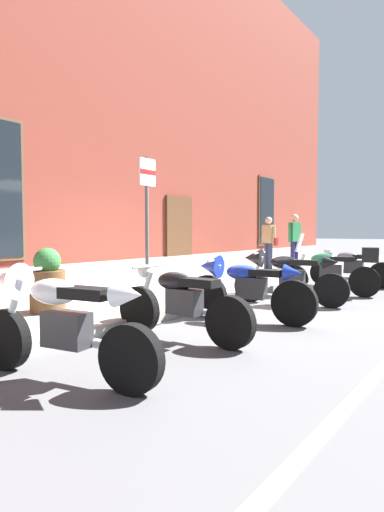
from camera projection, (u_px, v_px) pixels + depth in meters
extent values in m
plane|color=#4C4C4F|center=(223.00, 306.00, 7.94)|extent=(140.00, 140.00, 0.00)
cube|color=gray|center=(159.00, 295.00, 8.84)|extent=(32.28, 3.07, 0.16)
cube|color=maroon|center=(20.00, 90.00, 11.31)|extent=(26.28, 6.33, 10.05)
cube|color=gray|center=(107.00, 277.00, 9.70)|extent=(26.28, 0.10, 0.70)
cube|color=#472B19|center=(179.00, 239.00, 11.78)|extent=(1.10, 0.08, 2.30)
cube|color=#513823|center=(266.00, 211.00, 15.98)|extent=(1.22, 0.06, 2.52)
cube|color=black|center=(267.00, 211.00, 15.96)|extent=(1.10, 0.03, 2.40)
cylinder|color=black|center=(5.00, 339.00, 4.30)|extent=(0.22, 0.61, 0.60)
cylinder|color=black|center=(131.00, 359.00, 3.64)|extent=(0.22, 0.61, 0.60)
cylinder|color=silver|center=(12.00, 312.00, 4.24)|extent=(0.12, 0.34, 0.69)
cube|color=#28282B|center=(67.00, 329.00, 3.94)|extent=(0.29, 0.47, 0.32)
ellipsoid|color=silver|center=(54.00, 292.00, 3.99)|extent=(0.34, 0.56, 0.24)
cube|color=black|center=(86.00, 293.00, 3.82)|extent=(0.30, 0.51, 0.10)
cylinder|color=silver|center=(17.00, 271.00, 4.18)|extent=(0.62, 0.14, 0.04)
cylinder|color=silver|center=(102.00, 344.00, 3.92)|extent=(0.16, 0.46, 0.09)
cone|color=silver|center=(7.00, 281.00, 4.25)|extent=(0.41, 0.39, 0.36)
cone|color=silver|center=(129.00, 294.00, 3.61)|extent=(0.28, 0.30, 0.24)
cylinder|color=black|center=(139.00, 309.00, 5.86)|extent=(0.12, 0.63, 0.63)
cylinder|color=black|center=(230.00, 323.00, 5.02)|extent=(0.12, 0.63, 0.63)
cylinder|color=silver|center=(145.00, 293.00, 5.79)|extent=(0.07, 0.30, 0.60)
cube|color=#28282B|center=(184.00, 302.00, 5.40)|extent=(0.22, 0.44, 0.32)
ellipsoid|color=black|center=(175.00, 281.00, 5.48)|extent=(0.26, 0.52, 0.24)
cube|color=black|center=(199.00, 283.00, 5.25)|extent=(0.22, 0.48, 0.10)
cylinder|color=silver|center=(149.00, 266.00, 5.72)|extent=(0.62, 0.04, 0.04)
cylinder|color=silver|center=(210.00, 313.00, 5.33)|extent=(0.09, 0.45, 0.09)
sphere|color=silver|center=(145.00, 271.00, 5.77)|extent=(0.18, 0.18, 0.18)
cylinder|color=black|center=(207.00, 296.00, 6.94)|extent=(0.19, 0.68, 0.67)
cylinder|color=black|center=(294.00, 303.00, 6.23)|extent=(0.19, 0.68, 0.67)
cylinder|color=silver|center=(213.00, 282.00, 6.88)|extent=(0.10, 0.30, 0.59)
cube|color=#28282B|center=(251.00, 288.00, 6.55)|extent=(0.26, 0.46, 0.32)
ellipsoid|color=#192D9E|center=(242.00, 272.00, 6.61)|extent=(0.31, 0.54, 0.24)
cube|color=black|center=(266.00, 273.00, 6.42)|extent=(0.27, 0.50, 0.10)
cylinder|color=silver|center=(217.00, 260.00, 6.81)|extent=(0.62, 0.10, 0.04)
cylinder|color=silver|center=(273.00, 297.00, 6.51)|extent=(0.13, 0.46, 0.09)
cone|color=#192D9E|center=(210.00, 266.00, 6.89)|extent=(0.39, 0.37, 0.36)
cone|color=#192D9E|center=(293.00, 273.00, 6.21)|extent=(0.26, 0.28, 0.24)
cylinder|color=black|center=(250.00, 286.00, 8.39)|extent=(0.22, 0.63, 0.62)
cylinder|color=black|center=(332.00, 291.00, 7.73)|extent=(0.22, 0.63, 0.62)
cylinder|color=silver|center=(255.00, 273.00, 8.33)|extent=(0.12, 0.32, 0.65)
cube|color=#28282B|center=(292.00, 279.00, 8.03)|extent=(0.29, 0.47, 0.32)
ellipsoid|color=black|center=(284.00, 262.00, 8.07)|extent=(0.34, 0.56, 0.24)
cube|color=black|center=(305.00, 263.00, 7.91)|extent=(0.30, 0.51, 0.10)
cylinder|color=silver|center=(260.00, 253.00, 8.27)|extent=(0.62, 0.14, 0.04)
cylinder|color=silver|center=(310.00, 286.00, 8.01)|extent=(0.17, 0.46, 0.09)
cone|color=black|center=(253.00, 258.00, 8.34)|extent=(0.41, 0.40, 0.36)
cone|color=black|center=(331.00, 262.00, 7.71)|extent=(0.28, 0.30, 0.24)
cylinder|color=black|center=(294.00, 279.00, 9.52)|extent=(0.27, 0.64, 0.63)
cylinder|color=black|center=(364.00, 282.00, 8.97)|extent=(0.27, 0.64, 0.63)
cylinder|color=silver|center=(298.00, 268.00, 9.47)|extent=(0.14, 0.32, 0.63)
cube|color=#28282B|center=(331.00, 272.00, 9.22)|extent=(0.32, 0.48, 0.32)
ellipsoid|color=#195633|center=(323.00, 259.00, 9.26)|extent=(0.37, 0.57, 0.24)
cube|color=black|center=(342.00, 259.00, 9.11)|extent=(0.33, 0.52, 0.10)
cylinder|color=silver|center=(302.00, 251.00, 9.42)|extent=(0.61, 0.18, 0.04)
cylinder|color=silver|center=(346.00, 278.00, 9.22)|extent=(0.19, 0.46, 0.09)
cube|color=#B2BCC6|center=(300.00, 242.00, 9.43)|extent=(0.38, 0.22, 0.40)
cube|color=black|center=(370.00, 255.00, 8.90)|extent=(0.43, 0.40, 0.30)
cylinder|color=black|center=(323.00, 272.00, 11.06)|extent=(0.17, 0.64, 0.63)
cylinder|color=black|center=(382.00, 275.00, 10.33)|extent=(0.17, 0.64, 0.63)
cylinder|color=silver|center=(327.00, 263.00, 10.99)|extent=(0.09, 0.30, 0.60)
cube|color=#28282B|center=(354.00, 267.00, 10.65)|extent=(0.25, 0.46, 0.32)
ellipsoid|color=slate|center=(348.00, 257.00, 10.72)|extent=(0.30, 0.54, 0.24)
cube|color=black|center=(364.00, 257.00, 10.52)|extent=(0.26, 0.50, 0.10)
cylinder|color=silver|center=(330.00, 250.00, 10.93)|extent=(0.62, 0.08, 0.04)
cylinder|color=silver|center=(367.00, 272.00, 10.61)|extent=(0.12, 0.46, 0.09)
sphere|color=silver|center=(327.00, 252.00, 10.97)|extent=(0.18, 0.18, 0.18)
cylinder|color=#2D3351|center=(266.00, 256.00, 13.98)|extent=(0.14, 0.14, 0.82)
cylinder|color=#2D3351|center=(270.00, 256.00, 13.83)|extent=(0.14, 0.14, 0.82)
cube|color=tan|center=(268.00, 234.00, 13.87)|extent=(0.33, 0.44, 0.58)
sphere|color=tan|center=(269.00, 220.00, 13.84)|extent=(0.22, 0.22, 0.22)
cylinder|color=tan|center=(263.00, 235.00, 14.08)|extent=(0.09, 0.09, 0.55)
cylinder|color=tan|center=(274.00, 235.00, 13.66)|extent=(0.09, 0.09, 0.55)
cube|color=maroon|center=(276.00, 242.00, 13.63)|extent=(0.14, 0.12, 0.24)
cylinder|color=#1E1E4C|center=(293.00, 255.00, 14.06)|extent=(0.14, 0.14, 0.87)
cylinder|color=#1E1E4C|center=(296.00, 255.00, 14.17)|extent=(0.14, 0.14, 0.87)
cube|color=#26723F|center=(295.00, 232.00, 14.08)|extent=(0.44, 0.30, 0.62)
sphere|color=tan|center=(295.00, 218.00, 14.05)|extent=(0.24, 0.24, 0.24)
cylinder|color=#26723F|center=(290.00, 233.00, 13.92)|extent=(0.09, 0.09, 0.59)
cylinder|color=#26723F|center=(300.00, 233.00, 14.23)|extent=(0.09, 0.09, 0.59)
cube|color=black|center=(300.00, 240.00, 14.30)|extent=(0.11, 0.14, 0.24)
cylinder|color=#4C4C51|center=(147.00, 231.00, 7.17)|extent=(0.06, 0.06, 2.42)
cube|color=white|center=(147.00, 172.00, 7.10)|extent=(0.36, 0.03, 0.44)
cube|color=red|center=(148.00, 172.00, 7.10)|extent=(0.36, 0.01, 0.08)
cylinder|color=brown|center=(48.00, 291.00, 6.50)|extent=(0.52, 0.52, 0.62)
cylinder|color=black|center=(48.00, 291.00, 6.50)|extent=(0.55, 0.55, 0.04)
sphere|color=#28602D|center=(47.00, 261.00, 6.48)|extent=(0.40, 0.40, 0.40)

